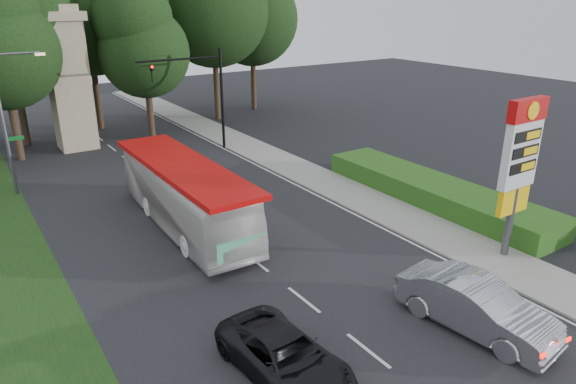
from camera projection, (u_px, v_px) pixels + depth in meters
ground at (379, 360)px, 15.86m from camera, size 120.00×120.00×0.00m
road_surface at (209, 225)px, 25.17m from camera, size 14.00×80.00×0.02m
sidewalk_right at (343, 190)px, 29.57m from camera, size 3.00×80.00×0.12m
hedge at (433, 192)px, 27.84m from camera, size 3.00×14.00×1.20m
gas_station_pylon at (520, 158)px, 20.61m from camera, size 2.10×0.45×6.85m
traffic_signal_mast at (204, 86)px, 35.77m from camera, size 6.10×0.35×7.20m
streetlight_signs at (6, 117)px, 27.71m from camera, size 2.75×0.98×8.00m
monument at (68, 78)px, 36.27m from camera, size 3.00×3.00×10.05m
tree_east_near at (140, 7)px, 44.23m from camera, size 8.12×8.12×15.95m
tree_monument_right at (143, 33)px, 37.71m from camera, size 6.72×6.72×13.20m
transit_bus at (185, 195)px, 24.58m from camera, size 3.05×11.52×3.19m
sedan_silver at (476, 306)px, 17.06m from camera, size 2.60×5.60×1.78m
suv_charcoal at (285, 356)px, 14.98m from camera, size 2.56×5.00×1.35m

